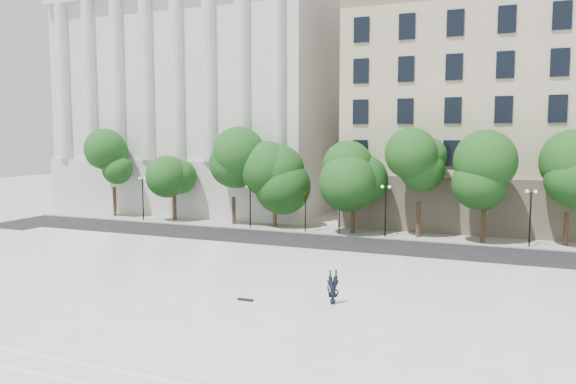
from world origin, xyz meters
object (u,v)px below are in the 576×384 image
Objects in this scene: person_lying at (333,299)px; skateboard at (245,300)px; traffic_light_east at (339,193)px; traffic_light_west at (305,192)px.

skateboard is at bearing 164.65° from person_lying.
traffic_light_east is 21.49m from person_lying.
traffic_light_west is 5.16× the size of skateboard.
skateboard is (1.70, -21.54, -3.16)m from traffic_light_east.
person_lying is (8.99, -20.46, -2.96)m from traffic_light_west.
person_lying is 2.08× the size of skateboard.
traffic_light_west reaches higher than skateboard.
person_lying is at bearing -73.94° from traffic_light_east.
skateboard is (-4.19, -1.09, -0.19)m from person_lying.
traffic_light_west is 1.00× the size of traffic_light_east.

